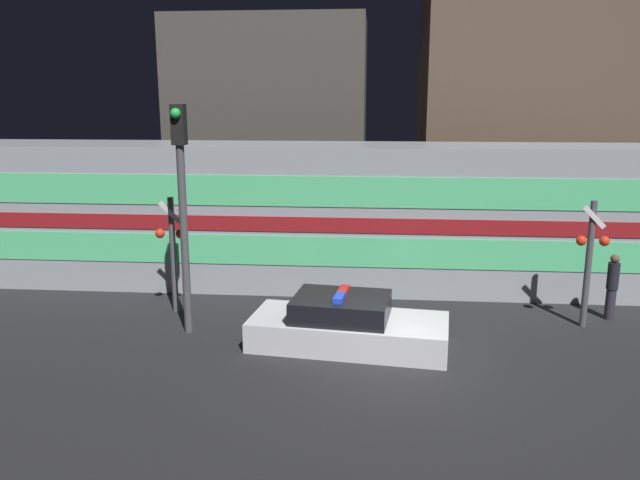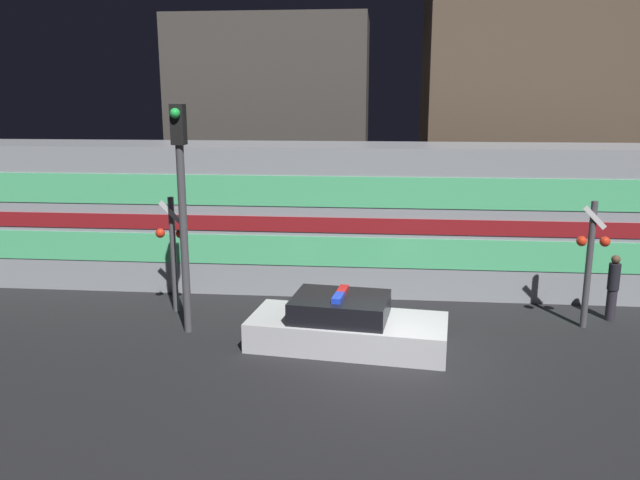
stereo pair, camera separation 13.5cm
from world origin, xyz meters
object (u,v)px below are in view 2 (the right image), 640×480
Objects in this scene: pedestrian at (613,287)px; traffic_light_corner at (182,198)px; train at (299,214)px; crossing_signal_near at (590,258)px; police_car at (346,326)px.

pedestrian is 10.83m from traffic_light_corner.
crossing_signal_near is (7.45, -3.28, -0.33)m from train.
train is 5.52m from police_car.
train is 8.15m from crossing_signal_near.
traffic_light_corner reaches higher than pedestrian.
train is 8.78m from pedestrian.
pedestrian is 1.37m from crossing_signal_near.
police_car is 4.76m from traffic_light_corner.
pedestrian is at bearing 26.38° from police_car.
traffic_light_corner is (-9.58, -1.19, 1.49)m from crossing_signal_near.
train reaches higher than pedestrian.
police_car is 2.71× the size of pedestrian.
traffic_light_corner is at bearing -115.46° from train.
train is at bearing 64.54° from traffic_light_corner.
traffic_light_corner is at bearing 179.13° from police_car.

